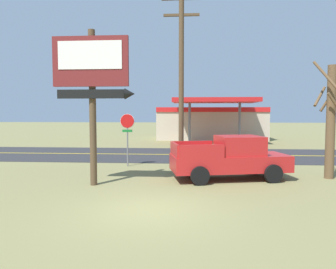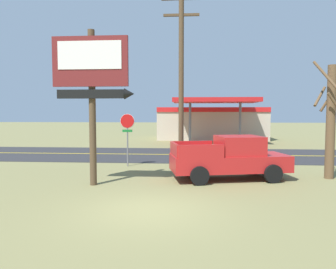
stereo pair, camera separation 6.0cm
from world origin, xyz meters
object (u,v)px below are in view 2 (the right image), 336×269
(stop_sign, at_px, (127,130))
(gas_station, at_px, (211,122))
(pickup_red_parked_on_lawn, at_px, (231,158))
(bare_tree, at_px, (331,118))
(utility_pole, at_px, (181,75))
(motel_sign, at_px, (92,78))

(stop_sign, bearing_deg, gas_station, 73.06)
(gas_station, relative_size, pickup_red_parked_on_lawn, 2.18)
(bare_tree, xyz_separation_m, pickup_red_parked_on_lawn, (-4.53, -0.50, -1.80))
(utility_pole, distance_m, gas_station, 20.73)
(stop_sign, distance_m, pickup_red_parked_on_lawn, 6.28)
(bare_tree, relative_size, gas_station, 0.48)
(motel_sign, relative_size, utility_pole, 0.69)
(bare_tree, bearing_deg, stop_sign, 165.26)
(motel_sign, xyz_separation_m, stop_sign, (0.41, 4.83, -2.37))
(pickup_red_parked_on_lawn, bearing_deg, utility_pole, 141.59)
(gas_station, bearing_deg, pickup_red_parked_on_lawn, -91.15)
(motel_sign, height_order, pickup_red_parked_on_lawn, motel_sign)
(bare_tree, relative_size, pickup_red_parked_on_lawn, 1.06)
(utility_pole, height_order, bare_tree, utility_pole)
(pickup_red_parked_on_lawn, bearing_deg, gas_station, 88.85)
(motel_sign, height_order, bare_tree, motel_sign)
(stop_sign, distance_m, bare_tree, 10.25)
(gas_station, bearing_deg, bare_tree, -79.33)
(utility_pole, relative_size, bare_tree, 1.58)
(stop_sign, bearing_deg, bare_tree, -14.74)
(motel_sign, distance_m, gas_station, 24.80)
(motel_sign, bearing_deg, bare_tree, 12.22)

